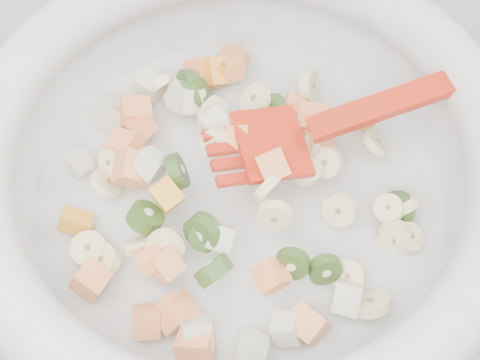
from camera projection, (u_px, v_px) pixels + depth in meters
name	position (u px, v px, depth m)	size (l,w,h in m)	color
counter	(305.00, 319.00, 1.01)	(2.00, 0.60, 0.90)	gray
mixing_bowl	(240.00, 171.00, 0.53)	(0.45, 0.40, 0.12)	#BABAB8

